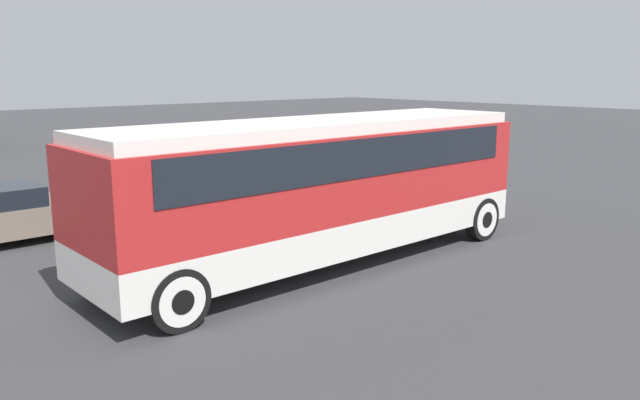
# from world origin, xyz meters

# --- Properties ---
(ground_plane) EXTENTS (120.00, 120.00, 0.00)m
(ground_plane) POSITION_xyz_m (0.00, 0.00, 0.00)
(ground_plane) COLOR #38383A
(tour_bus) EXTENTS (9.73, 2.63, 2.95)m
(tour_bus) POSITION_xyz_m (0.10, 0.00, 1.77)
(tour_bus) COLOR silver
(tour_bus) RESTS_ON ground_plane
(parked_car_mid) EXTENTS (4.20, 1.87, 1.36)m
(parked_car_mid) POSITION_xyz_m (1.75, 4.83, 0.67)
(parked_car_mid) COLOR navy
(parked_car_mid) RESTS_ON ground_plane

